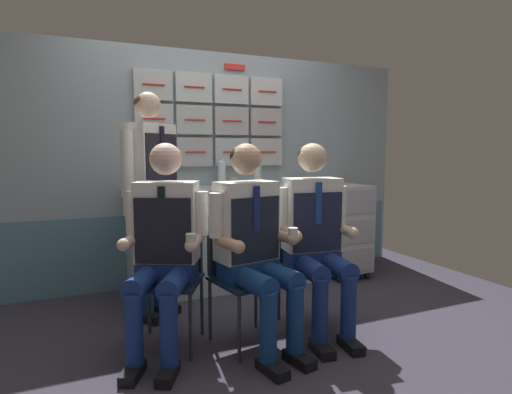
{
  "coord_description": "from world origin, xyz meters",
  "views": [
    {
      "loc": [
        -1.21,
        -2.51,
        1.24
      ],
      "look_at": [
        0.02,
        0.3,
        0.9
      ],
      "focal_mm": 29.75,
      "sensor_mm": 36.0,
      "label": 1
    }
  ],
  "objects_px": {
    "crew_member_standing": "(150,186)",
    "coffee_cup_spare": "(234,183)",
    "water_bottle_blue_cap": "(137,174)",
    "crew_member_left": "(164,238)",
    "crew_member_right": "(316,229)",
    "crew_member_center": "(253,237)",
    "service_trolley": "(339,226)",
    "folding_chair_right": "(307,253)",
    "folding_chair_center": "(240,263)",
    "folding_chair_left": "(171,264)",
    "snack_banana": "(183,186)"
  },
  "relations": [
    {
      "from": "crew_member_center",
      "to": "crew_member_right",
      "type": "distance_m",
      "value": 0.5
    },
    {
      "from": "folding_chair_right",
      "to": "folding_chair_left",
      "type": "bearing_deg",
      "value": 174.37
    },
    {
      "from": "snack_banana",
      "to": "water_bottle_blue_cap",
      "type": "bearing_deg",
      "value": -177.67
    },
    {
      "from": "crew_member_center",
      "to": "folding_chair_left",
      "type": "bearing_deg",
      "value": 144.33
    },
    {
      "from": "folding_chair_right",
      "to": "crew_member_left",
      "type": "bearing_deg",
      "value": -177.44
    },
    {
      "from": "service_trolley",
      "to": "crew_member_left",
      "type": "height_order",
      "value": "crew_member_left"
    },
    {
      "from": "crew_member_right",
      "to": "coffee_cup_spare",
      "type": "xyz_separation_m",
      "value": [
        -0.2,
        1.03,
        0.25
      ]
    },
    {
      "from": "crew_member_left",
      "to": "crew_member_center",
      "type": "xyz_separation_m",
      "value": [
        0.51,
        -0.18,
        -0.0
      ]
    },
    {
      "from": "crew_member_right",
      "to": "crew_member_left",
      "type": "bearing_deg",
      "value": 173.81
    },
    {
      "from": "crew_member_right",
      "to": "crew_member_standing",
      "type": "relative_size",
      "value": 0.78
    },
    {
      "from": "folding_chair_left",
      "to": "folding_chair_right",
      "type": "distance_m",
      "value": 0.96
    },
    {
      "from": "folding_chair_center",
      "to": "crew_member_right",
      "type": "bearing_deg",
      "value": -9.33
    },
    {
      "from": "folding_chair_center",
      "to": "coffee_cup_spare",
      "type": "xyz_separation_m",
      "value": [
        0.32,
        0.94,
        0.45
      ]
    },
    {
      "from": "crew_member_right",
      "to": "folding_chair_left",
      "type": "bearing_deg",
      "value": 165.07
    },
    {
      "from": "crew_member_standing",
      "to": "coffee_cup_spare",
      "type": "relative_size",
      "value": 18.76
    },
    {
      "from": "service_trolley",
      "to": "coffee_cup_spare",
      "type": "xyz_separation_m",
      "value": [
        -1.14,
        -0.05,
        0.48
      ]
    },
    {
      "from": "folding_chair_right",
      "to": "coffee_cup_spare",
      "type": "xyz_separation_m",
      "value": [
        -0.22,
        0.87,
        0.45
      ]
    },
    {
      "from": "crew_member_left",
      "to": "folding_chair_right",
      "type": "xyz_separation_m",
      "value": [
        1.03,
        0.05,
        -0.2
      ]
    },
    {
      "from": "folding_chair_left",
      "to": "crew_member_right",
      "type": "xyz_separation_m",
      "value": [
        0.94,
        -0.25,
        0.2
      ]
    },
    {
      "from": "folding_chair_left",
      "to": "water_bottle_blue_cap",
      "type": "distance_m",
      "value": 1.08
    },
    {
      "from": "crew_member_left",
      "to": "crew_member_standing",
      "type": "xyz_separation_m",
      "value": [
        0.03,
        0.58,
        0.27
      ]
    },
    {
      "from": "snack_banana",
      "to": "coffee_cup_spare",
      "type": "bearing_deg",
      "value": -21.9
    },
    {
      "from": "crew_member_standing",
      "to": "coffee_cup_spare",
      "type": "distance_m",
      "value": 0.85
    },
    {
      "from": "folding_chair_left",
      "to": "folding_chair_center",
      "type": "xyz_separation_m",
      "value": [
        0.41,
        -0.16,
        0.0
      ]
    },
    {
      "from": "crew_member_left",
      "to": "crew_member_right",
      "type": "height_order",
      "value": "crew_member_right"
    },
    {
      "from": "folding_chair_left",
      "to": "water_bottle_blue_cap",
      "type": "relative_size",
      "value": 2.91
    },
    {
      "from": "folding_chair_left",
      "to": "coffee_cup_spare",
      "type": "height_order",
      "value": "coffee_cup_spare"
    },
    {
      "from": "folding_chair_right",
      "to": "crew_member_standing",
      "type": "relative_size",
      "value": 0.5
    },
    {
      "from": "service_trolley",
      "to": "crew_member_left",
      "type": "xyz_separation_m",
      "value": [
        -1.94,
        -0.97,
        0.22
      ]
    },
    {
      "from": "crew_member_right",
      "to": "service_trolley",
      "type": "bearing_deg",
      "value": 49.15
    },
    {
      "from": "crew_member_left",
      "to": "snack_banana",
      "type": "relative_size",
      "value": 7.46
    },
    {
      "from": "folding_chair_center",
      "to": "crew_member_right",
      "type": "relative_size",
      "value": 0.64
    },
    {
      "from": "crew_member_left",
      "to": "folding_chair_right",
      "type": "distance_m",
      "value": 1.05
    },
    {
      "from": "water_bottle_blue_cap",
      "to": "crew_member_left",
      "type": "bearing_deg",
      "value": -90.21
    },
    {
      "from": "crew_member_center",
      "to": "crew_member_standing",
      "type": "height_order",
      "value": "crew_member_standing"
    },
    {
      "from": "crew_member_left",
      "to": "coffee_cup_spare",
      "type": "xyz_separation_m",
      "value": [
        0.8,
        0.92,
        0.25
      ]
    },
    {
      "from": "crew_member_right",
      "to": "crew_member_standing",
      "type": "bearing_deg",
      "value": 144.8
    },
    {
      "from": "folding_chair_left",
      "to": "coffee_cup_spare",
      "type": "xyz_separation_m",
      "value": [
        0.73,
        0.78,
        0.45
      ]
    },
    {
      "from": "service_trolley",
      "to": "crew_member_center",
      "type": "relative_size",
      "value": 0.71
    },
    {
      "from": "folding_chair_right",
      "to": "crew_member_center",
      "type": "bearing_deg",
      "value": -156.41
    },
    {
      "from": "folding_chair_left",
      "to": "folding_chair_right",
      "type": "xyz_separation_m",
      "value": [
        0.96,
        -0.09,
        0.0
      ]
    },
    {
      "from": "service_trolley",
      "to": "crew_member_right",
      "type": "bearing_deg",
      "value": -130.85
    },
    {
      "from": "crew_member_standing",
      "to": "coffee_cup_spare",
      "type": "xyz_separation_m",
      "value": [
        0.78,
        0.34,
        -0.02
      ]
    },
    {
      "from": "service_trolley",
      "to": "snack_banana",
      "type": "bearing_deg",
      "value": 175.9
    },
    {
      "from": "folding_chair_left",
      "to": "crew_member_standing",
      "type": "bearing_deg",
      "value": 95.71
    },
    {
      "from": "folding_chair_left",
      "to": "crew_member_center",
      "type": "xyz_separation_m",
      "value": [
        0.44,
        -0.32,
        0.2
      ]
    },
    {
      "from": "folding_chair_center",
      "to": "crew_member_standing",
      "type": "xyz_separation_m",
      "value": [
        -0.46,
        0.61,
        0.47
      ]
    },
    {
      "from": "folding_chair_right",
      "to": "folding_chair_center",
      "type": "bearing_deg",
      "value": -172.69
    },
    {
      "from": "folding_chair_center",
      "to": "crew_member_right",
      "type": "height_order",
      "value": "crew_member_right"
    },
    {
      "from": "service_trolley",
      "to": "crew_member_center",
      "type": "bearing_deg",
      "value": -141.11
    }
  ]
}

